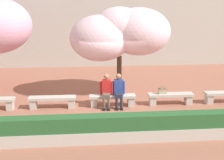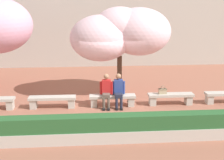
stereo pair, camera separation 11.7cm
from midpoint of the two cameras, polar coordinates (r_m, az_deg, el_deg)
ground_plane at (r=12.16m, az=0.35°, el=-4.80°), size 100.00×100.00×0.00m
stone_bench_near_west at (r=12.09m, az=-10.58°, el=-3.66°), size 1.78×0.45×0.45m
stone_bench_center at (r=12.07m, az=0.36°, el=-3.45°), size 1.78×0.45×0.45m
stone_bench_near_east at (r=12.47m, az=10.94°, el=-3.12°), size 1.78×0.45×0.45m
person_seated_left at (r=11.88m, az=-0.77°, el=-1.74°), size 0.51×0.71×1.29m
person_seated_right at (r=11.92m, az=1.48°, el=-1.68°), size 0.51×0.69×1.29m
handbag at (r=12.30m, az=9.52°, el=-1.95°), size 0.30×0.15×0.34m
cherry_tree_main at (r=12.95m, az=2.01°, el=8.65°), size 4.17×2.74×3.75m
planter_hedge_foreground at (r=9.18m, az=2.08°, el=-8.80°), size 13.27×0.50×0.80m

